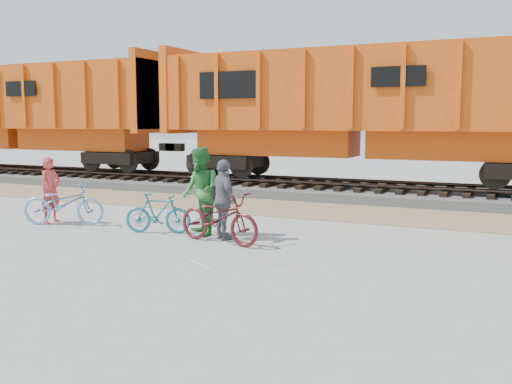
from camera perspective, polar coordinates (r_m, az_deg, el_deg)
ground at (r=11.64m, az=-6.08°, el=-5.50°), size 120.00×120.00×0.00m
gravel_strip at (r=16.52m, az=3.69°, el=-1.71°), size 120.00×3.00×0.02m
ballast_bed at (r=19.79m, az=7.31°, el=0.11°), size 120.00×4.00×0.30m
track at (r=19.75m, az=7.33°, el=1.04°), size 120.00×2.60×0.24m
hopper_car_left at (r=27.19m, az=-21.98°, el=7.56°), size 14.00×3.13×4.65m
hopper_car_center at (r=19.34m, az=10.70°, el=8.37°), size 14.00×3.13×4.65m
bicycle_blue at (r=14.73m, az=-18.69°, el=-1.10°), size 2.13×1.36×1.06m
bicycle_teal at (r=13.12m, az=-9.79°, el=-2.11°), size 1.57×0.86×0.91m
bicycle_maroon at (r=11.89m, az=-3.72°, el=-2.58°), size 2.14×1.11×1.07m
person_solo at (r=15.11m, az=-19.86°, el=0.19°), size 0.41×0.61×1.65m
person_man at (r=12.69m, az=-5.59°, el=0.07°), size 1.21×1.20×1.98m
person_woman at (r=12.24m, az=-3.26°, el=-0.76°), size 1.06×0.94×1.72m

